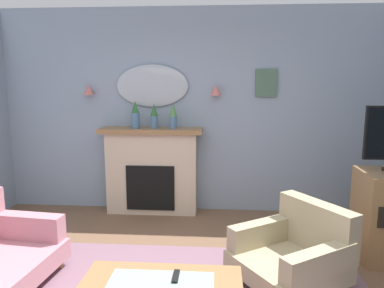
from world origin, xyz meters
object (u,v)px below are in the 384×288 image
mantel_vase_left (154,116)px  armchair_in_corner (296,251)px  framed_picture (266,83)px  wall_mirror (152,86)px  wall_sconce_right (216,90)px  tv_remote (176,277)px  fireplace (152,172)px  mantel_vase_centre (135,115)px  wall_sconce_left (89,90)px  mantel_vase_right (173,116)px

mantel_vase_left → armchair_in_corner: mantel_vase_left is taller
framed_picture → armchair_in_corner: framed_picture is taller
wall_mirror → wall_sconce_right: 0.85m
wall_mirror → tv_remote: bearing=-76.8°
wall_sconce_right → framed_picture: (0.65, 0.06, 0.09)m
fireplace → framed_picture: (1.50, 0.15, 1.18)m
mantel_vase_centre → fireplace: bearing=8.1°
fireplace → tv_remote: fireplace is taller
fireplace → wall_sconce_left: wall_sconce_left is taller
framed_picture → fireplace: bearing=-174.2°
wall_sconce_left → tv_remote: wall_sconce_left is taller
mantel_vase_left → mantel_vase_centre: bearing=180.0°
mantel_vase_centre → wall_mirror: 0.46m
wall_sconce_left → framed_picture: bearing=1.5°
mantel_vase_right → wall_sconce_left: size_ratio=2.31×
mantel_vase_left → framed_picture: (1.45, 0.18, 0.42)m
wall_sconce_left → armchair_in_corner: (2.43, -1.78, -1.35)m
mantel_vase_right → fireplace: bearing=174.6°
framed_picture → mantel_vase_right: bearing=-171.5°
mantel_vase_left → armchair_in_corner: (1.53, -1.66, -1.03)m
wall_sconce_right → framed_picture: bearing=5.3°
wall_sconce_right → mantel_vase_left: bearing=-171.5°
mantel_vase_right → tv_remote: 2.59m
mantel_vase_centre → wall_sconce_left: 0.74m
mantel_vase_left → mantel_vase_right: 0.25m
mantel_vase_centre → wall_mirror: bearing=40.4°
mantel_vase_centre → wall_sconce_right: size_ratio=2.60×
mantel_vase_left → armchair_in_corner: 2.48m
mantel_vase_left → tv_remote: 2.63m
fireplace → wall_mirror: wall_mirror is taller
wall_mirror → framed_picture: bearing=0.4°
wall_sconce_left → framed_picture: (2.35, 0.06, 0.09)m
fireplace → wall_sconce_right: size_ratio=9.71×
mantel_vase_centre → tv_remote: mantel_vase_centre is taller
mantel_vase_right → tv_remote: bearing=-82.7°
mantel_vase_centre → framed_picture: size_ratio=1.01×
mantel_vase_centre → mantel_vase_left: (0.25, -0.00, -0.00)m
framed_picture → mantel_vase_centre: bearing=-174.0°
fireplace → framed_picture: framed_picture is taller
wall_sconce_right → wall_mirror: bearing=176.6°
fireplace → mantel_vase_right: mantel_vase_right is taller
fireplace → wall_mirror: 1.15m
mantel_vase_left → tv_remote: size_ratio=2.04×
fireplace → wall_mirror: (-0.00, 0.14, 1.14)m
mantel_vase_centre → mantel_vase_right: size_ratio=1.13×
mantel_vase_centre → framed_picture: framed_picture is taller
mantel_vase_centre → tv_remote: 2.70m
mantel_vase_left → wall_sconce_right: bearing=8.5°
mantel_vase_right → wall_mirror: size_ratio=0.34×
mantel_vase_centre → armchair_in_corner: 2.64m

